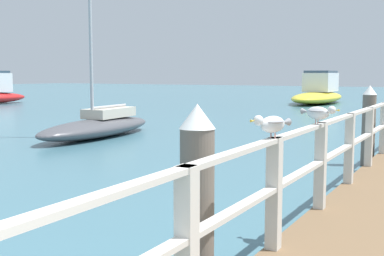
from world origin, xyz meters
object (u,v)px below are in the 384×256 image
(dock_piling_far, at_px, (369,125))
(boat_4, at_px, (319,92))
(dock_piling_near, at_px, (197,209))
(boat_1, at_px, (99,125))
(seagull_background, at_px, (318,112))
(seagull_foreground, at_px, (272,123))

(dock_piling_far, height_order, boat_4, boat_4)
(dock_piling_near, bearing_deg, dock_piling_far, 90.00)
(dock_piling_near, height_order, dock_piling_far, same)
(dock_piling_near, xyz_separation_m, boat_1, (-8.26, 8.41, -0.51))
(dock_piling_far, bearing_deg, boat_1, 173.93)
(dock_piling_near, relative_size, seagull_background, 3.68)
(dock_piling_far, relative_size, seagull_foreground, 3.79)
(seagull_foreground, bearing_deg, dock_piling_near, 83.49)
(dock_piling_far, distance_m, seagull_background, 5.46)
(seagull_background, distance_m, boat_1, 10.75)
(dock_piling_near, distance_m, dock_piling_far, 7.53)
(boat_1, bearing_deg, seagull_foreground, 133.46)
(seagull_background, height_order, boat_1, boat_1)
(boat_1, height_order, boat_4, boat_1)
(dock_piling_near, bearing_deg, boat_4, 103.57)
(seagull_foreground, relative_size, boat_4, 0.06)
(dock_piling_near, xyz_separation_m, boat_4, (-7.16, 29.65, -0.14))
(seagull_foreground, bearing_deg, dock_piling_far, -63.96)
(dock_piling_far, height_order, seagull_foreground, dock_piling_far)
(dock_piling_far, height_order, boat_1, boat_1)
(seagull_foreground, height_order, boat_4, boat_4)
(dock_piling_far, bearing_deg, seagull_background, -85.89)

